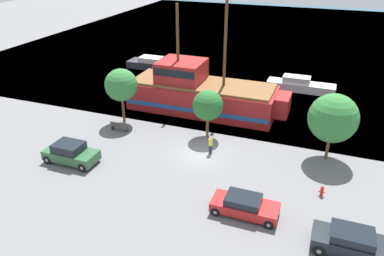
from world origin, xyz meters
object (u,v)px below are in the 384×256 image
at_px(pirate_ship, 201,93).
at_px(fire_hydrant, 322,191).
at_px(moored_boat_dockside, 154,64).
at_px(moored_boat_outer, 300,85).
at_px(parked_car_curb_front, 353,242).
at_px(parked_car_curb_mid, 244,205).
at_px(bench_promenade_east, 119,126).
at_px(parked_car_curb_rear, 71,153).
at_px(pedestrian_walking_near, 211,145).

relative_size(pirate_ship, fire_hydrant, 20.87).
relative_size(moored_boat_dockside, moored_boat_outer, 0.98).
distance_m(moored_boat_dockside, parked_car_curb_front, 36.37).
xyz_separation_m(pirate_ship, moored_boat_outer, (8.88, 9.29, -1.21)).
bearing_deg(parked_car_curb_mid, bench_promenade_east, 151.11).
height_order(parked_car_curb_mid, parked_car_curb_rear, parked_car_curb_rear).
xyz_separation_m(parked_car_curb_rear, fire_hydrant, (18.59, 2.36, -0.39)).
relative_size(moored_boat_dockside, fire_hydrant, 9.73).
height_order(pirate_ship, bench_promenade_east, pirate_ship).
distance_m(moored_boat_outer, bench_promenade_east, 21.69).
bearing_deg(pedestrian_walking_near, parked_car_curb_rear, -152.65).
xyz_separation_m(pirate_ship, parked_car_curb_front, (14.37, -15.62, -1.08)).
bearing_deg(parked_car_curb_rear, parked_car_curb_front, -7.01).
relative_size(pirate_ship, bench_promenade_east, 9.93).
distance_m(moored_boat_dockside, parked_car_curb_mid, 31.43).
relative_size(moored_boat_dockside, parked_car_curb_rear, 1.77).
height_order(moored_boat_dockside, parked_car_curb_rear, parked_car_curb_rear).
xyz_separation_m(bench_promenade_east, pedestrian_walking_near, (9.06, -0.98, 0.36)).
bearing_deg(parked_car_curb_rear, pedestrian_walking_near, 27.35).
distance_m(fire_hydrant, pedestrian_walking_near, 9.23).
height_order(parked_car_curb_rear, fire_hydrant, parked_car_curb_rear).
bearing_deg(fire_hydrant, parked_car_curb_front, -69.22).
xyz_separation_m(parked_car_curb_front, parked_car_curb_mid, (-6.33, 1.16, -0.10)).
distance_m(parked_car_curb_rear, pedestrian_walking_near, 11.00).
relative_size(moored_boat_outer, parked_car_curb_rear, 1.81).
bearing_deg(pirate_ship, fire_hydrant, -40.66).
bearing_deg(pirate_ship, parked_car_curb_rear, -114.84).
bearing_deg(pirate_ship, parked_car_curb_front, -47.40).
bearing_deg(moored_boat_outer, fire_hydrant, -79.70).
relative_size(moored_boat_dockside, bench_promenade_east, 4.63).
xyz_separation_m(moored_boat_outer, bench_promenade_east, (-14.24, -16.36, -0.19)).
bearing_deg(bench_promenade_east, fire_hydrant, -11.62).
distance_m(moored_boat_dockside, pedestrian_walking_near, 23.70).
xyz_separation_m(parked_car_curb_front, pedestrian_walking_near, (-10.67, 7.57, 0.04)).
height_order(pirate_ship, parked_car_curb_mid, pirate_ship).
height_order(pirate_ship, moored_boat_dockside, pirate_ship).
relative_size(moored_boat_dockside, parked_car_curb_front, 1.70).
bearing_deg(bench_promenade_east, pedestrian_walking_near, -6.18).
height_order(moored_boat_outer, fire_hydrant, moored_boat_outer).
bearing_deg(pirate_ship, bench_promenade_east, -127.13).
height_order(bench_promenade_east, pedestrian_walking_near, pedestrian_walking_near).
height_order(pirate_ship, fire_hydrant, pirate_ship).
distance_m(pirate_ship, pedestrian_walking_near, 8.93).
bearing_deg(bench_promenade_east, moored_boat_outer, 48.98).
bearing_deg(pedestrian_walking_near, fire_hydrant, -17.00).
bearing_deg(pedestrian_walking_near, moored_boat_outer, 73.38).
bearing_deg(fire_hydrant, moored_boat_dockside, 136.75).
bearing_deg(pedestrian_walking_near, parked_car_curb_front, -35.36).
xyz_separation_m(fire_hydrant, bench_promenade_east, (-17.88, 3.68, 0.02)).
height_order(moored_boat_outer, parked_car_curb_rear, moored_boat_outer).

